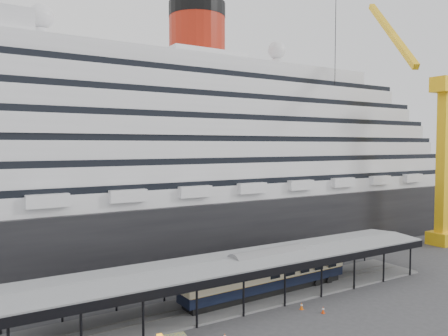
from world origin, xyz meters
The scene contains 7 objects.
ground centered at (0.00, 0.00, 0.00)m, with size 200.00×200.00×0.00m, color #363638.
cruise_ship centered at (0.05, 32.00, 18.35)m, with size 130.00×30.00×43.90m.
platform_canopy centered at (0.00, 5.00, 2.36)m, with size 56.00×9.18×5.30m.
crane_yellow centered at (47.06, 10.54, 19.96)m, with size 23.83×18.78×47.60m.
pullman_carriage centered at (3.49, 5.00, 2.84)m, with size 24.04×3.98×23.51m.
traffic_cone_mid centered at (5.15, -3.01, 0.39)m, with size 0.48×0.48×0.79m.
traffic_cone_right centered at (3.86, -0.89, 0.41)m, with size 0.44×0.44×0.82m.
Camera 1 is at (-29.13, -37.86, 18.70)m, focal length 35.00 mm.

